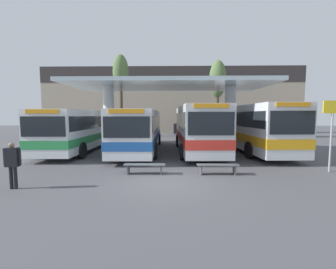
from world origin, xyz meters
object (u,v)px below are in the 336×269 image
transit_bus_far_right_bay (248,126)px  waiting_bench_mid_platform (145,167)px  waiting_bench_far_platform (218,167)px  pedestrian_waiting (12,161)px  poplar_tree_behind_left (218,81)px  transit_bus_center_bay (141,128)px  parked_car_street (189,127)px  transit_bus_left_bay (80,128)px  transit_bus_right_bay (197,127)px  poplar_tree_behind_right (121,74)px  info_sign_platform (332,122)px

transit_bus_far_right_bay → waiting_bench_mid_platform: transit_bus_far_right_bay is taller
waiting_bench_far_platform → pedestrian_waiting: 8.22m
poplar_tree_behind_left → transit_bus_center_bay: bearing=-128.5°
poplar_tree_behind_left → parked_car_street: size_ratio=2.05×
transit_bus_left_bay → waiting_bench_mid_platform: (5.77, -6.79, -1.36)m
transit_bus_left_bay → pedestrian_waiting: 9.07m
pedestrian_waiting → parked_car_street: (8.10, 22.98, 0.04)m
transit_bus_right_bay → pedestrian_waiting: size_ratio=5.99×
poplar_tree_behind_right → poplar_tree_behind_left: bearing=-5.3°
transit_bus_center_bay → waiting_bench_far_platform: size_ratio=6.28×
transit_bus_center_bay → info_sign_platform: info_sign_platform is taller
transit_bus_center_bay → transit_bus_right_bay: (4.28, -0.65, 0.14)m
waiting_bench_mid_platform → parked_car_street: parked_car_street is taller
info_sign_platform → pedestrian_waiting: bearing=-168.1°
info_sign_platform → poplar_tree_behind_left: 16.94m
transit_bus_center_bay → waiting_bench_mid_platform: (1.20, -7.09, -1.36)m
transit_bus_far_right_bay → waiting_bench_far_platform: size_ratio=6.53×
transit_bus_far_right_bay → waiting_bench_mid_platform: 10.59m
poplar_tree_behind_left → pedestrian_waiting: bearing=-120.3°
transit_bus_right_bay → transit_bus_left_bay: bearing=-4.1°
transit_bus_center_bay → transit_bus_right_bay: size_ratio=1.16×
waiting_bench_far_platform → poplar_tree_behind_right: poplar_tree_behind_right is taller
transit_bus_left_bay → info_sign_platform: size_ratio=3.01×
waiting_bench_mid_platform → waiting_bench_far_platform: same height
transit_bus_far_right_bay → info_sign_platform: (1.62, -7.03, 0.50)m
transit_bus_right_bay → poplar_tree_behind_right: 15.32m
waiting_bench_far_platform → transit_bus_center_bay: bearing=122.6°
transit_bus_right_bay → info_sign_platform: size_ratio=3.03×
transit_bus_left_bay → transit_bus_far_right_bay: bearing=-177.3°
transit_bus_left_bay → waiting_bench_mid_platform: bearing=129.2°
transit_bus_left_bay → poplar_tree_behind_right: bearing=-94.2°
transit_bus_center_bay → poplar_tree_behind_right: 13.02m
waiting_bench_mid_platform → pedestrian_waiting: 5.09m
waiting_bench_far_platform → info_sign_platform: bearing=6.5°
transit_bus_center_bay → pedestrian_waiting: (-3.36, -9.26, -0.67)m
transit_bus_center_bay → poplar_tree_behind_right: size_ratio=1.17×
transit_bus_far_right_bay → pedestrian_waiting: (-11.71, -9.82, -0.85)m
transit_bus_right_bay → parked_car_street: size_ratio=2.30×
parked_car_street → waiting_bench_mid_platform: bearing=-102.9°
waiting_bench_mid_platform → info_sign_platform: info_sign_platform is taller
transit_bus_right_bay → poplar_tree_behind_right: size_ratio=1.01×
waiting_bench_mid_platform → poplar_tree_behind_left: (6.55, 16.84, 6.40)m
transit_bus_far_right_bay → pedestrian_waiting: transit_bus_far_right_bay is taller
transit_bus_center_bay → info_sign_platform: bearing=145.7°
transit_bus_right_bay → waiting_bench_mid_platform: bearing=62.6°
waiting_bench_far_platform → pedestrian_waiting: size_ratio=1.11×
pedestrian_waiting → parked_car_street: parked_car_street is taller
info_sign_platform → poplar_tree_behind_right: 22.86m
transit_bus_far_right_bay → poplar_tree_behind_left: bearing=-88.7°
transit_bus_far_right_bay → parked_car_street: 13.67m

